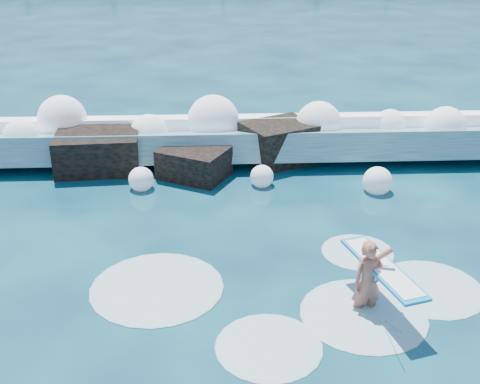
% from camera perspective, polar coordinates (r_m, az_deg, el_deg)
% --- Properties ---
extents(ground, '(200.00, 200.00, 0.00)m').
position_cam_1_polar(ground, '(13.34, -6.11, -8.43)').
color(ground, '#07253D').
rests_on(ground, ground).
extents(breaking_wave, '(18.21, 2.83, 1.57)m').
position_cam_1_polar(breaking_wave, '(19.81, -0.76, 4.92)').
color(breaking_wave, teal).
rests_on(breaking_wave, ground).
extents(rock_cluster, '(8.35, 3.53, 1.48)m').
position_cam_1_polar(rock_cluster, '(19.02, -5.47, 3.68)').
color(rock_cluster, black).
rests_on(rock_cluster, ground).
extents(surfer_with_board, '(1.27, 2.99, 1.83)m').
position_cam_1_polar(surfer_with_board, '(12.36, 12.34, -8.12)').
color(surfer_with_board, '#A35D4C').
rests_on(surfer_with_board, ground).
extents(wave_spray, '(14.68, 4.69, 2.11)m').
position_cam_1_polar(wave_spray, '(19.54, -1.38, 6.07)').
color(wave_spray, white).
rests_on(wave_spray, ground).
extents(surf_foam, '(9.33, 5.24, 0.15)m').
position_cam_1_polar(surf_foam, '(12.78, 5.43, -10.05)').
color(surf_foam, silver).
rests_on(surf_foam, ground).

